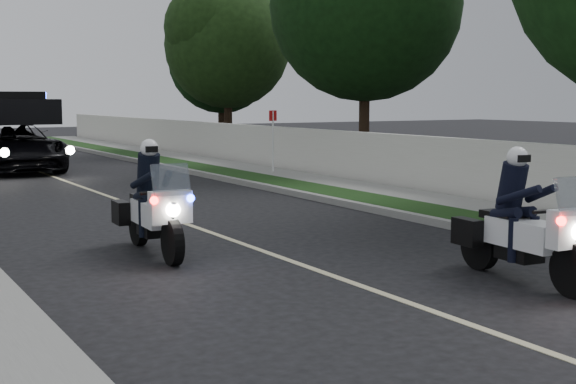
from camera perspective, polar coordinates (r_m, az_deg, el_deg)
name	(u,v)px	position (r m, az deg, el deg)	size (l,w,h in m)	color
ground	(386,295)	(9.82, 7.28, -7.56)	(120.00, 120.00, 0.00)	black
curb_right	(277,189)	(20.27, -0.82, 0.20)	(0.20, 60.00, 0.15)	gray
grass_verge	(300,188)	(20.62, 0.88, 0.33)	(1.20, 60.00, 0.16)	#193814
sidewalk_right	(340,185)	(21.32, 3.86, 0.53)	(1.40, 60.00, 0.16)	gray
property_wall	(370,159)	(21.84, 6.05, 2.43)	(0.22, 60.00, 1.50)	beige
lane_marking	(126,203)	(18.62, -11.86, -0.77)	(0.12, 50.00, 0.01)	#BFB78C
police_moto_left	(154,254)	(12.41, -9.83, -4.55)	(0.75, 2.14, 1.82)	silver
police_moto_right	(521,282)	(10.87, 16.81, -6.38)	(0.75, 2.14, 1.82)	silver
police_suv	(13,171)	(27.77, -19.65, 1.46)	(2.72, 5.89, 2.86)	black
sign_post	(273,177)	(24.33, -1.11, 1.15)	(0.34, 0.34, 2.15)	#AF0C25
tree_right_c	(364,170)	(26.66, 5.60, 1.62)	(6.50, 6.50, 10.83)	black
tree_right_d	(229,153)	(34.86, -4.41, 2.88)	(5.58, 5.58, 9.30)	#1C3A13
tree_right_e	(222,151)	(36.16, -4.86, 3.02)	(4.89, 4.89, 8.16)	black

